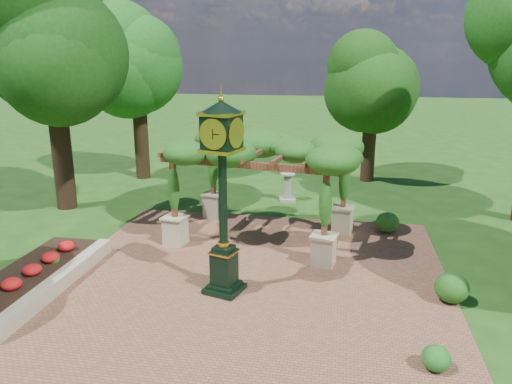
# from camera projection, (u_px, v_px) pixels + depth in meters

# --- Properties ---
(ground) EXTENTS (120.00, 120.00, 0.00)m
(ground) POSITION_uv_depth(u_px,v_px,m) (237.00, 316.00, 11.15)
(ground) COLOR #1E4714
(ground) RESTS_ON ground
(brick_plaza) EXTENTS (10.00, 12.00, 0.04)m
(brick_plaza) POSITION_uv_depth(u_px,v_px,m) (245.00, 295.00, 12.09)
(brick_plaza) COLOR brown
(brick_plaza) RESTS_ON ground
(border_wall) EXTENTS (0.35, 5.00, 0.40)m
(border_wall) POSITION_uv_depth(u_px,v_px,m) (59.00, 282.00, 12.34)
(border_wall) COLOR #C6B793
(border_wall) RESTS_ON ground
(flower_bed) EXTENTS (1.50, 5.00, 0.36)m
(flower_bed) POSITION_uv_depth(u_px,v_px,m) (26.00, 280.00, 12.50)
(flower_bed) COLOR red
(flower_bed) RESTS_ON ground
(pedestal_clock) EXTENTS (1.16, 1.16, 4.73)m
(pedestal_clock) POSITION_uv_depth(u_px,v_px,m) (222.00, 181.00, 11.49)
(pedestal_clock) COLOR black
(pedestal_clock) RESTS_ON brick_plaza
(pergola) EXTENTS (5.82, 4.21, 3.35)m
(pergola) POSITION_uv_depth(u_px,v_px,m) (262.00, 153.00, 15.06)
(pergola) COLOR #C3B791
(pergola) RESTS_ON brick_plaza
(sundial) EXTENTS (0.72, 0.72, 1.11)m
(sundial) POSITION_uv_depth(u_px,v_px,m) (288.00, 189.00, 19.76)
(sundial) COLOR #979890
(sundial) RESTS_ON ground
(shrub_front) EXTENTS (0.60, 0.60, 0.48)m
(shrub_front) POSITION_uv_depth(u_px,v_px,m) (436.00, 358.00, 9.14)
(shrub_front) COLOR #1F601B
(shrub_front) RESTS_ON brick_plaza
(shrub_mid) EXTENTS (0.98, 0.98, 0.71)m
(shrub_mid) POSITION_uv_depth(u_px,v_px,m) (452.00, 288.00, 11.63)
(shrub_mid) COLOR #1F5217
(shrub_mid) RESTS_ON brick_plaza
(shrub_back) EXTENTS (0.77, 0.77, 0.67)m
(shrub_back) POSITION_uv_depth(u_px,v_px,m) (387.00, 222.00, 16.18)
(shrub_back) COLOR #225919
(shrub_back) RESTS_ON brick_plaza
(tree_west_near) EXTENTS (4.69, 4.69, 9.14)m
(tree_west_near) POSITION_uv_depth(u_px,v_px,m) (49.00, 35.00, 17.33)
(tree_west_near) COLOR #301D13
(tree_west_near) RESTS_ON ground
(tree_west_far) EXTENTS (4.24, 4.24, 7.77)m
(tree_west_far) POSITION_uv_depth(u_px,v_px,m) (136.00, 61.00, 22.13)
(tree_west_far) COLOR #2F2012
(tree_west_far) RESTS_ON ground
(tree_north) EXTENTS (3.58, 3.58, 6.52)m
(tree_north) POSITION_uv_depth(u_px,v_px,m) (373.00, 82.00, 21.82)
(tree_north) COLOR #362415
(tree_north) RESTS_ON ground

